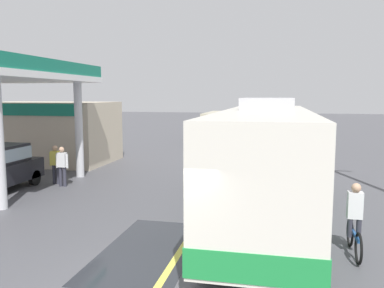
{
  "coord_description": "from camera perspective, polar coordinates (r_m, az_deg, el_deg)",
  "views": [
    {
      "loc": [
        2.24,
        -7.25,
        3.76
      ],
      "look_at": [
        -1.5,
        10.0,
        1.6
      ],
      "focal_mm": 37.09,
      "sensor_mm": 36.0,
      "label": 1
    }
  ],
  "objects": [
    {
      "name": "ground",
      "position": [
        27.6,
        7.46,
        -0.91
      ],
      "size": [
        120.0,
        120.0,
        0.0
      ],
      "primitive_type": "plane",
      "color": "#4C4C51"
    },
    {
      "name": "lane_divider_stripe",
      "position": [
        22.67,
        6.4,
        -2.6
      ],
      "size": [
        0.16,
        50.0,
        0.01
      ],
      "primitive_type": "cube",
      "color": "#D8CC4C",
      "rests_on": "ground"
    },
    {
      "name": "wet_puddle_patch",
      "position": [
        10.11,
        -6.16,
        -14.88
      ],
      "size": [
        2.19,
        4.37,
        0.01
      ],
      "primitive_type": "cube",
      "color": "#26282D",
      "rests_on": "ground"
    },
    {
      "name": "coach_bus_main",
      "position": [
        12.28,
        10.5,
        -2.7
      ],
      "size": [
        2.6,
        11.04,
        3.69
      ],
      "color": "silver",
      "rests_on": "ground"
    },
    {
      "name": "gas_station_roadside",
      "position": [
        22.13,
        -22.65,
        3.5
      ],
      "size": [
        9.1,
        11.95,
        5.1
      ],
      "color": "#147259",
      "rests_on": "ground"
    },
    {
      "name": "minibus_opposing_lane",
      "position": [
        31.74,
        3.99,
        2.83
      ],
      "size": [
        2.04,
        6.13,
        2.44
      ],
      "color": "#BFB799",
      "rests_on": "ground"
    },
    {
      "name": "cyclist_on_shoulder",
      "position": [
        10.32,
        22.34,
        -10.32
      ],
      "size": [
        0.34,
        1.82,
        1.72
      ],
      "color": "black",
      "rests_on": "ground"
    },
    {
      "name": "pedestrian_near_pump",
      "position": [
        17.87,
        -19.03,
        -2.51
      ],
      "size": [
        0.55,
        0.22,
        1.66
      ],
      "color": "#33333F",
      "rests_on": "ground"
    },
    {
      "name": "pedestrian_by_shop",
      "position": [
        17.28,
        -18.17,
        -2.79
      ],
      "size": [
        0.55,
        0.22,
        1.66
      ],
      "color": "#33333F",
      "rests_on": "ground"
    },
    {
      "name": "car_trailing_behind_bus",
      "position": [
        28.33,
        12.56,
        1.25
      ],
      "size": [
        1.7,
        4.2,
        1.82
      ],
      "color": "#1E602D",
      "rests_on": "ground"
    }
  ]
}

